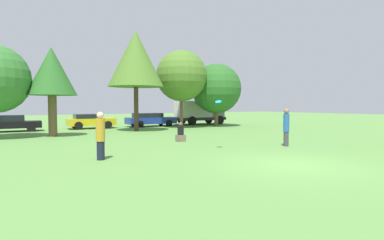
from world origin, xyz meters
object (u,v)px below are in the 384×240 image
at_px(tree_4, 216,89).
at_px(bystander_sitting, 181,134).
at_px(frisbee, 218,102).
at_px(parked_car_blue, 150,119).
at_px(tree_2, 136,59).
at_px(tree_1, 52,72).
at_px(parked_car_yellow, 90,121).
at_px(tree_3, 181,76).
at_px(person_catcher, 286,126).
at_px(delivery_truck_grey, 198,112).
at_px(person_thrower, 100,135).
at_px(parked_car_black, 11,123).

bearing_deg(tree_4, bystander_sitting, -135.94).
xyz_separation_m(frisbee, parked_car_blue, (3.84, 15.38, -1.48)).
bearing_deg(bystander_sitting, tree_2, 85.55).
height_order(tree_1, parked_car_yellow, tree_1).
bearing_deg(tree_3, person_catcher, -98.11).
bearing_deg(tree_4, person_catcher, -113.34).
bearing_deg(delivery_truck_grey, person_thrower, -131.34).
bearing_deg(bystander_sitting, tree_3, 59.16).
distance_m(tree_1, tree_3, 10.83).
distance_m(tree_3, tree_4, 3.89).
bearing_deg(bystander_sitting, tree_4, 44.06).
xyz_separation_m(person_thrower, tree_2, (5.87, 10.98, 4.58)).
xyz_separation_m(parked_car_black, parked_car_blue, (11.12, -0.41, 0.00)).
bearing_deg(tree_1, tree_3, 10.65).
distance_m(tree_1, tree_2, 6.28).
relative_size(tree_3, parked_car_yellow, 1.73).
bearing_deg(tree_1, tree_2, 9.60).
xyz_separation_m(tree_1, tree_3, (10.63, 2.00, 0.46)).
bearing_deg(tree_1, parked_car_black, 110.70).
bearing_deg(parked_car_black, tree_4, -9.83).
distance_m(bystander_sitting, tree_4, 12.85).
height_order(tree_2, parked_car_black, tree_2).
bearing_deg(parked_car_blue, parked_car_yellow, 178.55).
relative_size(person_catcher, frisbee, 6.22).
xyz_separation_m(bystander_sitting, delivery_truck_grey, (9.08, 11.87, 0.87)).
height_order(tree_4, parked_car_black, tree_4).
bearing_deg(tree_2, parked_car_black, 151.27).
xyz_separation_m(person_catcher, tree_3, (1.86, 13.07, 3.54)).
xyz_separation_m(person_catcher, parked_car_black, (-10.83, 16.53, -0.31)).
distance_m(tree_2, tree_3, 4.80).
bearing_deg(tree_1, bystander_sitting, -51.00).
bearing_deg(frisbee, parked_car_black, 114.78).
distance_m(person_catcher, parked_car_black, 19.77).
relative_size(person_thrower, bystander_sitting, 1.65).
xyz_separation_m(person_thrower, parked_car_blue, (8.90, 15.01, -0.23)).
xyz_separation_m(person_thrower, tree_1, (-0.17, 9.96, 3.15)).
height_order(bystander_sitting, tree_3, tree_3).
xyz_separation_m(parked_car_black, delivery_truck_grey, (16.58, -0.30, 0.64)).
distance_m(person_thrower, tree_3, 16.30).
bearing_deg(tree_2, parked_car_yellow, 118.16).
bearing_deg(tree_2, tree_1, -170.40).
distance_m(person_catcher, tree_4, 14.43).
xyz_separation_m(person_thrower, tree_4, (14.23, 11.93, 2.62)).
bearing_deg(delivery_truck_grey, person_catcher, -107.34).
bearing_deg(tree_4, person_thrower, -140.03).
relative_size(tree_3, tree_4, 1.15).
height_order(tree_2, tree_4, tree_2).
bearing_deg(bystander_sitting, parked_car_yellow, 98.17).
relative_size(parked_car_black, parked_car_yellow, 1.00).
height_order(person_thrower, tree_4, tree_4).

